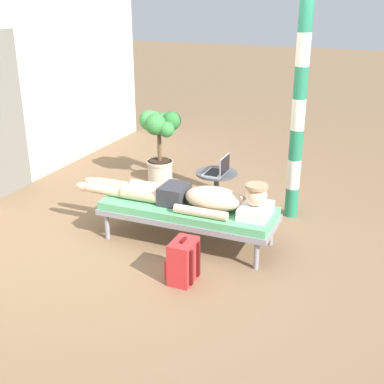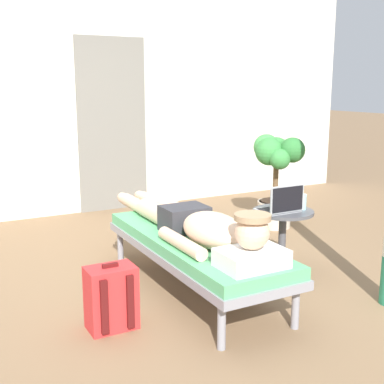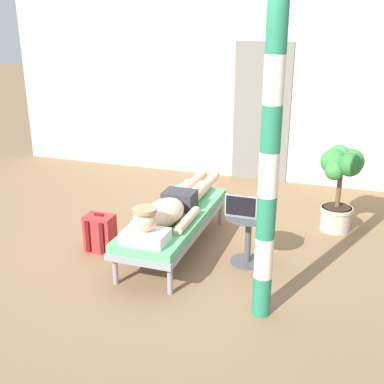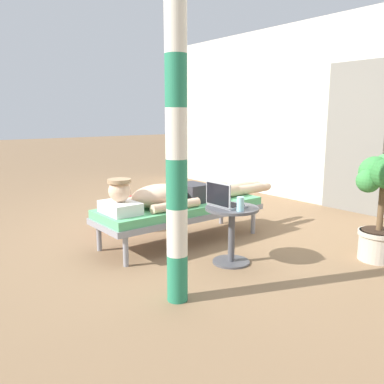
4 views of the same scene
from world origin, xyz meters
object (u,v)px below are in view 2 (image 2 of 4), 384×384
object	(u,v)px
person_reclining	(198,224)
backpack	(111,298)
lounge_chair	(194,246)
side_table	(282,231)
drink_glass	(302,202)
laptop	(281,205)
potted_plant	(276,167)

from	to	relation	value
person_reclining	backpack	xyz separation A→B (m)	(-0.73, -0.22, -0.32)
lounge_chair	side_table	xyz separation A→B (m)	(0.79, -0.02, 0.01)
side_table	backpack	distance (m)	1.55
side_table	backpack	world-z (taller)	side_table
person_reclining	side_table	size ratio (longest dim) A/B	4.15
side_table	backpack	size ratio (longest dim) A/B	1.23
drink_glass	laptop	bearing A→B (deg)	-179.08
person_reclining	drink_glass	distance (m)	0.94
backpack	lounge_chair	bearing A→B (deg)	19.86
person_reclining	laptop	world-z (taller)	laptop
lounge_chair	person_reclining	distance (m)	0.18
lounge_chair	drink_glass	distance (m)	0.97
laptop	person_reclining	bearing A→B (deg)	178.05
person_reclining	laptop	xyz separation A→B (m)	(0.73, -0.02, 0.06)
laptop	drink_glass	xyz separation A→B (m)	(0.21, 0.00, 0.00)
backpack	side_table	bearing A→B (deg)	9.12
drink_glass	backpack	size ratio (longest dim) A/B	0.29
lounge_chair	laptop	world-z (taller)	laptop
laptop	potted_plant	distance (m)	1.47
lounge_chair	potted_plant	world-z (taller)	potted_plant
side_table	lounge_chair	bearing A→B (deg)	178.48
lounge_chair	side_table	distance (m)	0.79
lounge_chair	laptop	size ratio (longest dim) A/B	5.93
backpack	potted_plant	world-z (taller)	potted_plant
side_table	drink_glass	size ratio (longest dim) A/B	4.22
potted_plant	laptop	bearing A→B (deg)	-125.85
backpack	drink_glass	bearing A→B (deg)	6.70
side_table	potted_plant	world-z (taller)	potted_plant
drink_glass	potted_plant	size ratio (longest dim) A/B	0.13
backpack	person_reclining	bearing A→B (deg)	16.52
lounge_chair	laptop	bearing A→B (deg)	-5.66
lounge_chair	potted_plant	size ratio (longest dim) A/B	1.87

